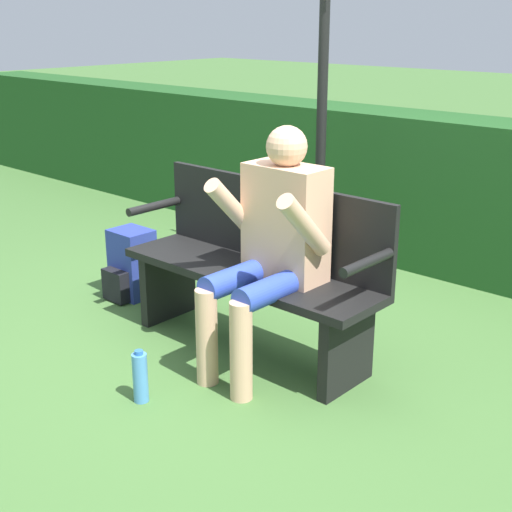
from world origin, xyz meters
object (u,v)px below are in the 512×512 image
(water_bottle, at_px, (140,377))
(signpost, at_px, (322,89))
(person_seated, at_px, (272,239))
(park_bench, at_px, (256,266))
(backpack, at_px, (131,265))

(water_bottle, relative_size, signpost, 0.12)
(signpost, bearing_deg, person_seated, -62.10)
(person_seated, bearing_deg, signpost, 117.90)
(park_bench, relative_size, signpost, 0.67)
(signpost, bearing_deg, backpack, -119.60)
(person_seated, relative_size, water_bottle, 4.70)
(backpack, xyz_separation_m, water_bottle, (1.11, -0.83, -0.09))
(signpost, bearing_deg, park_bench, -68.59)
(park_bench, relative_size, person_seated, 1.24)
(person_seated, distance_m, signpost, 1.57)
(backpack, relative_size, water_bottle, 1.69)
(person_seated, bearing_deg, water_bottle, -107.61)
(backpack, bearing_deg, signpost, 60.40)
(backpack, distance_m, water_bottle, 1.39)
(park_bench, relative_size, backpack, 3.44)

